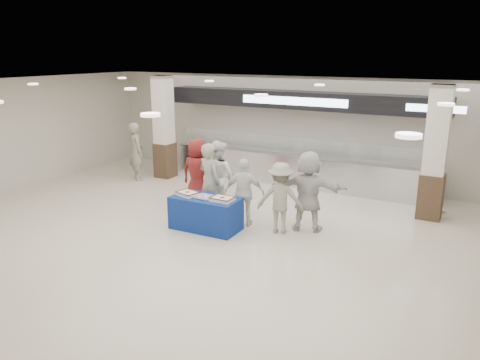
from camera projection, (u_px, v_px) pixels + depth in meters
The scene contains 15 objects.
ground at pixel (195, 246), 9.73m from camera, with size 14.00×14.00×0.00m, color beige.
serving_line at pixel (296, 147), 13.97m from camera, with size 8.70×0.85×2.80m.
column_left at pixel (164, 130), 14.74m from camera, with size 0.55×0.55×3.20m.
column_right at pixel (435, 156), 10.99m from camera, with size 0.55×0.55×3.20m.
display_table at pixel (206, 213), 10.58m from camera, with size 1.55×0.78×0.75m, color navy.
sheet_cake_left at pixel (188, 193), 10.63m from camera, with size 0.54×0.46×0.10m.
sheet_cake_right at pixel (222, 199), 10.23m from camera, with size 0.48×0.37×0.10m.
cupcake_tray at pixel (203, 197), 10.44m from camera, with size 0.37×0.28×0.06m.
civilian_maroon at pixel (197, 173), 12.03m from camera, with size 0.88×0.57×1.79m, color maroon.
soldier_a at pixel (210, 182), 11.11m from camera, with size 0.68×0.44×1.85m, color gray.
chef_tall at pixel (218, 177), 11.52m from camera, with size 0.89×0.70×1.84m, color white.
chef_short at pixel (244, 192), 10.70m from camera, with size 0.93×0.39×1.59m, color white.
soldier_b at pixel (280, 198), 10.28m from camera, with size 1.03×0.59×1.60m, color gray.
civilian_white at pixel (308, 191), 10.38m from camera, with size 1.70×0.54×1.84m, color silver.
soldier_bg at pixel (137, 151), 14.59m from camera, with size 0.66×0.43×1.81m, color gray.
Camera 1 is at (5.20, -7.42, 3.91)m, focal length 35.00 mm.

